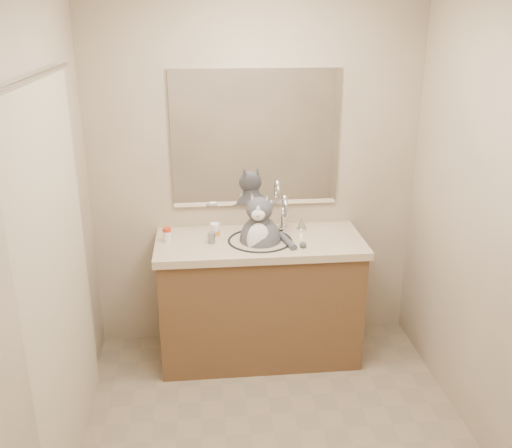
{
  "coord_description": "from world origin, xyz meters",
  "views": [
    {
      "loc": [
        -0.37,
        -2.43,
        2.22
      ],
      "look_at": [
        -0.06,
        0.65,
        1.07
      ],
      "focal_mm": 40.0,
      "sensor_mm": 36.0,
      "label": 1
    }
  ],
  "objects_px": {
    "pill_bottle_redcap": "(167,235)",
    "pill_bottle_orange": "(215,231)",
    "cat": "(260,239)",
    "grey_canister": "(212,238)"
  },
  "relations": [
    {
      "from": "cat",
      "to": "pill_bottle_redcap",
      "type": "relative_size",
      "value": 5.76
    },
    {
      "from": "pill_bottle_redcap",
      "to": "grey_canister",
      "type": "relative_size",
      "value": 1.3
    },
    {
      "from": "cat",
      "to": "grey_canister",
      "type": "height_order",
      "value": "cat"
    },
    {
      "from": "cat",
      "to": "pill_bottle_redcap",
      "type": "height_order",
      "value": "cat"
    },
    {
      "from": "pill_bottle_redcap",
      "to": "cat",
      "type": "bearing_deg",
      "value": -4.15
    },
    {
      "from": "cat",
      "to": "pill_bottle_orange",
      "type": "xyz_separation_m",
      "value": [
        -0.29,
        0.06,
        0.04
      ]
    },
    {
      "from": "cat",
      "to": "pill_bottle_redcap",
      "type": "bearing_deg",
      "value": -171.6
    },
    {
      "from": "cat",
      "to": "pill_bottle_orange",
      "type": "relative_size",
      "value": 5.13
    },
    {
      "from": "grey_canister",
      "to": "pill_bottle_redcap",
      "type": "bearing_deg",
      "value": 169.27
    },
    {
      "from": "pill_bottle_redcap",
      "to": "pill_bottle_orange",
      "type": "relative_size",
      "value": 0.89
    }
  ]
}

